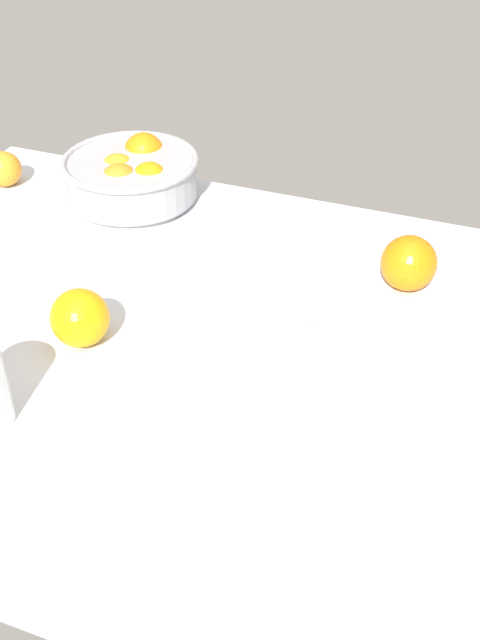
{
  "coord_description": "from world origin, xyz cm",
  "views": [
    {
      "loc": [
        30.28,
        -79.83,
        69.95
      ],
      "look_at": [
        1.11,
        -2.65,
        7.49
      ],
      "focal_mm": 43.6,
      "sensor_mm": 36.0,
      "label": 1
    }
  ],
  "objects_px": {
    "loose_orange_1": "(4,169)",
    "spoon": "(322,317)",
    "fruit_bowl": "(132,176)",
    "loose_orange_3": "(80,318)",
    "loose_orange_2": "(409,263)"
  },
  "relations": [
    {
      "from": "fruit_bowl",
      "to": "loose_orange_2",
      "type": "xyz_separation_m",
      "value": [
        0.53,
        -0.1,
        -0.01
      ]
    },
    {
      "from": "loose_orange_1",
      "to": "loose_orange_3",
      "type": "bearing_deg",
      "value": -44.29
    },
    {
      "from": "loose_orange_2",
      "to": "loose_orange_3",
      "type": "bearing_deg",
      "value": -143.37
    },
    {
      "from": "fruit_bowl",
      "to": "loose_orange_1",
      "type": "relative_size",
      "value": 3.74
    },
    {
      "from": "loose_orange_1",
      "to": "fruit_bowl",
      "type": "bearing_deg",
      "value": 7.19
    },
    {
      "from": "fruit_bowl",
      "to": "loose_orange_3",
      "type": "xyz_separation_m",
      "value": [
        0.13,
        -0.41,
        -0.01
      ]
    },
    {
      "from": "loose_orange_1",
      "to": "spoon",
      "type": "height_order",
      "value": "loose_orange_1"
    },
    {
      "from": "loose_orange_2",
      "to": "spoon",
      "type": "distance_m",
      "value": 0.17
    },
    {
      "from": "loose_orange_1",
      "to": "loose_orange_2",
      "type": "relative_size",
      "value": 0.77
    },
    {
      "from": "fruit_bowl",
      "to": "loose_orange_2",
      "type": "bearing_deg",
      "value": -11.09
    },
    {
      "from": "fruit_bowl",
      "to": "loose_orange_2",
      "type": "height_order",
      "value": "fruit_bowl"
    },
    {
      "from": "loose_orange_1",
      "to": "loose_orange_2",
      "type": "xyz_separation_m",
      "value": [
        0.79,
        -0.07,
        0.01
      ]
    },
    {
      "from": "fruit_bowl",
      "to": "loose_orange_1",
      "type": "xyz_separation_m",
      "value": [
        -0.26,
        -0.03,
        -0.02
      ]
    },
    {
      "from": "fruit_bowl",
      "to": "loose_orange_3",
      "type": "bearing_deg",
      "value": -72.78
    },
    {
      "from": "loose_orange_3",
      "to": "loose_orange_1",
      "type": "bearing_deg",
      "value": 135.71
    }
  ]
}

